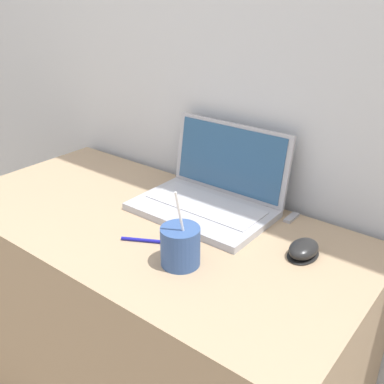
# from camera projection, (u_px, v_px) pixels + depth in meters

# --- Properties ---
(wall_back) EXTENTS (7.00, 0.04, 2.50)m
(wall_back) POSITION_uv_depth(u_px,v_px,m) (221.00, 28.00, 1.27)
(wall_back) COLOR silver
(wall_back) RESTS_ON ground_plane
(desk) EXTENTS (1.21, 0.59, 0.77)m
(desk) POSITION_uv_depth(u_px,v_px,m) (152.00, 330.00, 1.40)
(desk) COLOR tan
(desk) RESTS_ON ground_plane
(laptop) EXTENTS (0.38, 0.28, 0.23)m
(laptop) POSITION_uv_depth(u_px,v_px,m) (211.00, 192.00, 1.28)
(laptop) COLOR #ADADB2
(laptop) RESTS_ON desk
(drink_cup) EXTENTS (0.09, 0.09, 0.19)m
(drink_cup) POSITION_uv_depth(u_px,v_px,m) (180.00, 245.00, 1.02)
(drink_cup) COLOR #33518C
(drink_cup) RESTS_ON desk
(computer_mouse) EXTENTS (0.07, 0.10, 0.04)m
(computer_mouse) POSITION_uv_depth(u_px,v_px,m) (303.00, 250.00, 1.07)
(computer_mouse) COLOR black
(computer_mouse) RESTS_ON desk
(usb_stick) EXTENTS (0.02, 0.06, 0.01)m
(usb_stick) POSITION_uv_depth(u_px,v_px,m) (291.00, 218.00, 1.24)
(usb_stick) COLOR #99999E
(usb_stick) RESTS_ON desk
(pen) EXTENTS (0.12, 0.07, 0.01)m
(pen) POSITION_uv_depth(u_px,v_px,m) (147.00, 241.00, 1.13)
(pen) COLOR #191999
(pen) RESTS_ON desk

